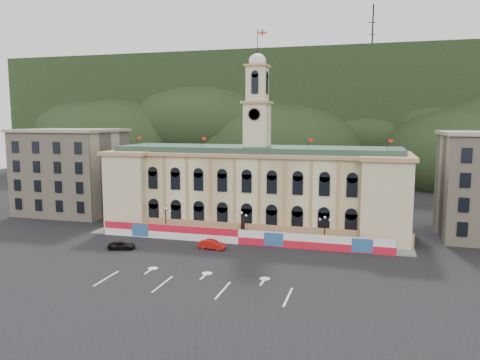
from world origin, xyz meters
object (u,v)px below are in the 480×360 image
(statue, at_px, (243,233))
(black_suv, at_px, (122,245))
(lamp_center, at_px, (242,224))
(red_sedan, at_px, (212,245))

(statue, height_order, black_suv, statue)
(lamp_center, xyz_separation_m, red_sedan, (-3.26, -6.01, -2.33))
(black_suv, bearing_deg, statue, -72.14)
(black_suv, bearing_deg, lamp_center, -74.57)
(lamp_center, relative_size, black_suv, 1.09)
(red_sedan, height_order, black_suv, red_sedan)
(statue, relative_size, black_suv, 0.79)
(lamp_center, height_order, red_sedan, lamp_center)
(statue, xyz_separation_m, red_sedan, (-3.26, -7.01, -0.44))
(red_sedan, bearing_deg, black_suv, 111.86)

